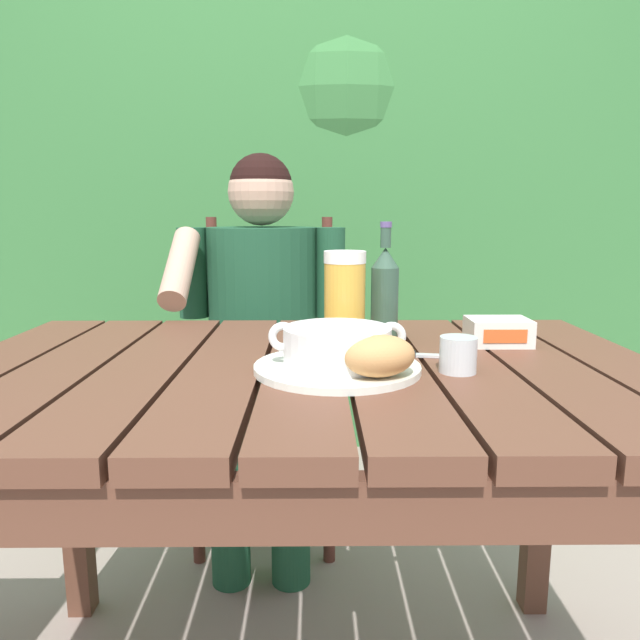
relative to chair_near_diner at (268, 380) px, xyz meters
The scene contains 12 objects.
dining_table 0.89m from the chair_near_diner, 81.04° to the right, with size 1.27×0.84×0.78m.
hedge_backdrop 1.16m from the chair_near_diner, 81.47° to the left, with size 3.02×0.99×2.04m.
chair_near_diner is the anchor object (origin of this frame).
person_eating 0.30m from the chair_near_diner, 90.83° to the right, with size 0.48×0.47×1.21m.
serving_plate 0.98m from the chair_near_diner, 78.25° to the right, with size 0.28×0.28×0.01m.
soup_bowl 0.99m from the chair_near_diner, 78.25° to the right, with size 0.23×0.18×0.07m.
bread_roll 1.08m from the chair_near_diner, 75.62° to the right, with size 0.14×0.13×0.07m.
beer_glass 0.83m from the chair_near_diner, 73.12° to the right, with size 0.09×0.09×0.19m.
beer_bottle 0.81m from the chair_near_diner, 65.20° to the right, with size 0.06×0.06×0.25m.
water_glass_small 1.06m from the chair_near_diner, 67.02° to the right, with size 0.06×0.06×0.06m.
butter_tub 0.94m from the chair_near_diner, 53.74° to the right, with size 0.12×0.09×0.05m.
table_knife 0.93m from the chair_near_diner, 67.51° to the right, with size 0.16×0.05×0.01m.
Camera 1 is at (0.02, -1.03, 1.04)m, focal length 32.97 mm.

